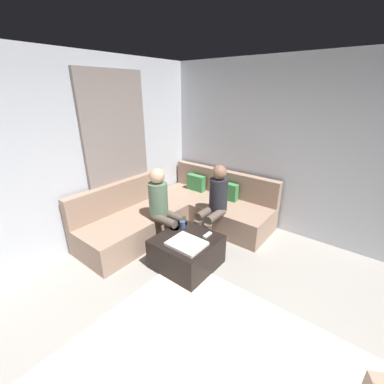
% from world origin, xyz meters
% --- Properties ---
extents(wall_back, '(6.00, 0.12, 2.70)m').
position_xyz_m(wall_back, '(0.00, 2.94, 1.35)').
color(wall_back, silver).
rests_on(wall_back, ground_plane).
extents(wall_left, '(0.12, 6.00, 2.70)m').
position_xyz_m(wall_left, '(-2.94, 0.00, 1.35)').
color(wall_left, silver).
rests_on(wall_left, ground_plane).
extents(curtain_panel, '(0.06, 1.10, 2.50)m').
position_xyz_m(curtain_panel, '(-2.84, 1.30, 1.25)').
color(curtain_panel, gray).
rests_on(curtain_panel, ground_plane).
extents(sectional_couch, '(2.10, 2.55, 0.87)m').
position_xyz_m(sectional_couch, '(-2.08, 1.88, 0.28)').
color(sectional_couch, '#9E7F6B').
rests_on(sectional_couch, ground_plane).
extents(ottoman, '(0.76, 0.76, 0.42)m').
position_xyz_m(ottoman, '(-1.35, 1.15, 0.21)').
color(ottoman, black).
rests_on(ottoman, ground_plane).
extents(folded_blanket, '(0.44, 0.36, 0.04)m').
position_xyz_m(folded_blanket, '(-1.25, 1.03, 0.44)').
color(folded_blanket, white).
rests_on(folded_blanket, ottoman).
extents(coffee_mug, '(0.08, 0.08, 0.10)m').
position_xyz_m(coffee_mug, '(-1.57, 1.33, 0.47)').
color(coffee_mug, '#334C72').
rests_on(coffee_mug, ottoman).
extents(game_remote, '(0.05, 0.15, 0.02)m').
position_xyz_m(game_remote, '(-1.17, 1.37, 0.43)').
color(game_remote, white).
rests_on(game_remote, ottoman).
extents(person_on_couch_back, '(0.30, 0.60, 1.20)m').
position_xyz_m(person_on_couch_back, '(-1.43, 1.93, 0.66)').
color(person_on_couch_back, brown).
rests_on(person_on_couch_back, ground_plane).
extents(person_on_couch_side, '(0.60, 0.30, 1.20)m').
position_xyz_m(person_on_couch_side, '(-1.93, 1.34, 0.66)').
color(person_on_couch_side, brown).
rests_on(person_on_couch_side, ground_plane).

